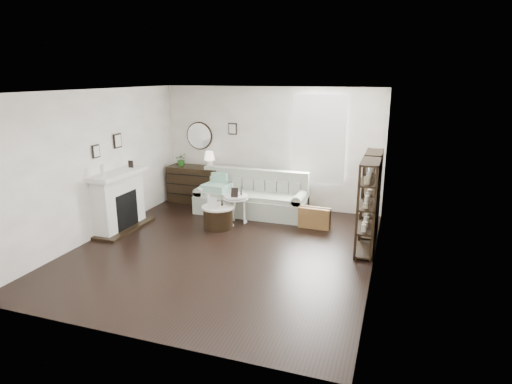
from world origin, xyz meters
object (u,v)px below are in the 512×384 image
(pedestal_table, at_px, (236,198))
(dresser, at_px, (196,184))
(drum_table, at_px, (218,217))
(sofa, at_px, (252,199))

(pedestal_table, bearing_deg, dresser, 141.72)
(drum_table, height_order, pedestal_table, pedestal_table)
(drum_table, bearing_deg, pedestal_table, 51.13)
(dresser, bearing_deg, pedestal_table, -38.28)
(dresser, bearing_deg, drum_table, -50.67)
(sofa, xyz_separation_m, drum_table, (-0.32, -1.10, -0.08))
(sofa, relative_size, pedestal_table, 3.97)
(drum_table, xyz_separation_m, pedestal_table, (0.26, 0.32, 0.33))
(sofa, height_order, drum_table, sofa)
(dresser, height_order, drum_table, dresser)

